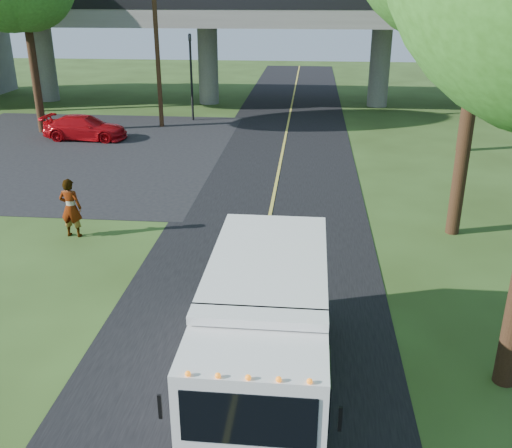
# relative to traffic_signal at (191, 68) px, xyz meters

# --- Properties ---
(ground) EXTENTS (120.00, 120.00, 0.00)m
(ground) POSITION_rel_traffic_signal_xyz_m (6.00, -26.00, -3.20)
(ground) COLOR #2D4217
(ground) RESTS_ON ground
(road) EXTENTS (7.00, 90.00, 0.02)m
(road) POSITION_rel_traffic_signal_xyz_m (6.00, -16.00, -3.19)
(road) COLOR black
(road) RESTS_ON ground
(parking_lot) EXTENTS (16.00, 18.00, 0.01)m
(parking_lot) POSITION_rel_traffic_signal_xyz_m (-5.00, -8.00, -3.19)
(parking_lot) COLOR black
(parking_lot) RESTS_ON ground
(lane_line) EXTENTS (0.12, 90.00, 0.01)m
(lane_line) POSITION_rel_traffic_signal_xyz_m (6.00, -16.00, -3.17)
(lane_line) COLOR gold
(lane_line) RESTS_ON road
(overpass) EXTENTS (54.00, 10.00, 7.30)m
(overpass) POSITION_rel_traffic_signal_xyz_m (6.00, 6.00, 1.36)
(overpass) COLOR slate
(overpass) RESTS_ON ground
(traffic_signal) EXTENTS (0.18, 0.22, 5.20)m
(traffic_signal) POSITION_rel_traffic_signal_xyz_m (0.00, 0.00, 0.00)
(traffic_signal) COLOR black
(traffic_signal) RESTS_ON ground
(utility_pole) EXTENTS (1.60, 0.26, 9.00)m
(utility_pole) POSITION_rel_traffic_signal_xyz_m (-1.50, -2.00, 1.40)
(utility_pole) COLOR #472D19
(utility_pole) RESTS_ON ground
(step_van) EXTENTS (2.38, 6.35, 2.66)m
(step_van) POSITION_rel_traffic_signal_xyz_m (6.59, -25.69, -1.75)
(step_van) COLOR white
(step_van) RESTS_ON ground
(red_sedan) EXTENTS (4.57, 1.99, 1.31)m
(red_sedan) POSITION_rel_traffic_signal_xyz_m (-4.84, -5.49, -2.55)
(red_sedan) COLOR #B00A10
(red_sedan) RESTS_ON ground
(pedestrian) EXTENTS (0.75, 0.51, 1.98)m
(pedestrian) POSITION_rel_traffic_signal_xyz_m (-0.33, -18.47, -2.21)
(pedestrian) COLOR gray
(pedestrian) RESTS_ON ground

